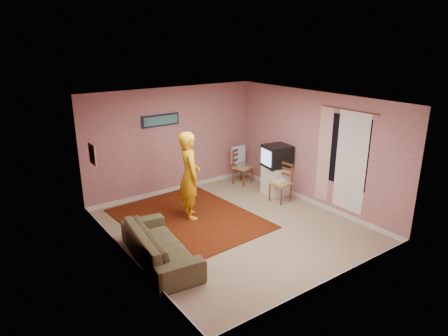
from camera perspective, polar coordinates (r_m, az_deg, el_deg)
ground at (r=8.28m, az=1.31°, el=-8.40°), size 5.00×5.00×0.00m
wall_back at (r=9.82m, az=-7.40°, el=3.86°), size 4.50×0.02×2.60m
wall_front at (r=6.10m, az=15.64°, el=-5.72°), size 4.50×0.02×2.60m
wall_left at (r=6.76m, az=-14.12°, el=-3.23°), size 0.02×5.00×2.60m
wall_right at (r=9.25m, az=12.62°, el=2.68°), size 0.02×5.00×2.60m
ceiling at (r=7.48m, az=1.45°, el=9.70°), size 4.50×5.00×0.02m
baseboard_back at (r=10.19m, az=-7.09°, el=-2.98°), size 4.50×0.02×0.10m
baseboard_front at (r=6.70m, az=14.64°, el=-15.53°), size 4.50×0.02×0.10m
baseboard_left at (r=7.30m, az=-13.29°, el=-12.39°), size 0.02×5.00×0.10m
baseboard_right at (r=9.65m, az=12.08°, el=-4.50°), size 0.02×5.00×0.10m
window at (r=8.66m, az=17.05°, el=2.29°), size 0.01×1.10×1.50m
curtain_sheer at (r=8.62m, az=17.65°, el=0.77°), size 0.01×0.75×2.10m
curtain_floral at (r=9.02m, az=14.09°, el=1.84°), size 0.01×0.35×2.10m
curtain_rod at (r=8.44m, az=17.41°, el=7.93°), size 0.02×1.40×0.02m
picture_back at (r=9.54m, az=-9.04°, el=6.75°), size 0.95×0.04×0.28m
picture_left at (r=8.13m, az=-18.25°, el=1.90°), size 0.04×0.38×0.42m
area_rug at (r=8.65m, az=-5.09°, el=-7.18°), size 2.68×3.26×0.02m
tv_cabinet at (r=9.90m, az=7.44°, el=-1.73°), size 0.56×0.51×0.72m
crt_tv at (r=9.70m, az=7.56°, el=1.73°), size 0.70×0.65×0.53m
chair_a at (r=10.46m, az=2.67°, el=0.74°), size 0.52×0.51×0.51m
dvd_player at (r=10.48m, az=2.67°, el=0.41°), size 0.43×0.36×0.06m
blue_throw at (r=10.55m, az=2.05°, el=1.95°), size 0.44×0.05×0.46m
chair_b at (r=9.40m, az=8.12°, el=-1.48°), size 0.45×0.46×0.51m
game_console at (r=9.42m, az=8.11°, el=-1.88°), size 0.23×0.18×0.05m
sofa at (r=7.08m, az=-9.15°, el=-10.78°), size 1.03×2.13×0.60m
person at (r=8.40m, az=-4.95°, el=-1.07°), size 0.63×0.79×1.89m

